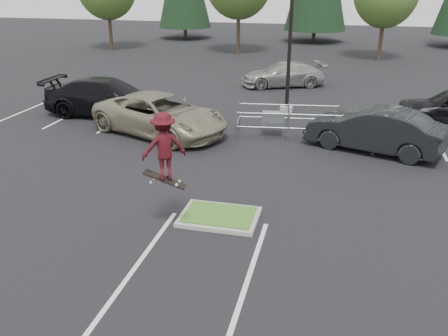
% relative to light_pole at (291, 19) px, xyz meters
% --- Properties ---
extents(ground, '(120.00, 120.00, 0.00)m').
position_rel_light_pole_xyz_m(ground, '(-0.50, -12.00, -4.56)').
color(ground, black).
rests_on(ground, ground).
extents(grass_median, '(2.20, 1.60, 0.16)m').
position_rel_light_pole_xyz_m(grass_median, '(-0.50, -12.00, -4.48)').
color(grass_median, gray).
rests_on(grass_median, ground).
extents(stall_lines, '(22.62, 17.60, 0.01)m').
position_rel_light_pole_xyz_m(stall_lines, '(-1.85, -5.98, -4.56)').
color(stall_lines, silver).
rests_on(stall_lines, ground).
extents(light_pole, '(0.70, 0.60, 10.12)m').
position_rel_light_pole_xyz_m(light_pole, '(0.00, 0.00, 0.00)').
color(light_pole, gray).
rests_on(light_pole, ground).
extents(cart_corral, '(4.55, 2.11, 1.24)m').
position_rel_light_pole_xyz_m(cart_corral, '(0.03, -4.06, -3.78)').
color(cart_corral, '#94989C').
rests_on(cart_corral, ground).
extents(skateboarder, '(1.31, 1.18, 2.03)m').
position_rel_light_pole_xyz_m(skateboarder, '(-1.70, -13.00, -2.12)').
color(skateboarder, black).
rests_on(skateboarder, ground).
extents(car_l_tan, '(6.85, 5.01, 1.73)m').
position_rel_light_pole_xyz_m(car_l_tan, '(-5.00, -4.90, -3.69)').
color(car_l_tan, gray).
rests_on(car_l_tan, ground).
extents(car_l_black, '(6.30, 2.67, 1.81)m').
position_rel_light_pole_xyz_m(car_l_black, '(-8.50, -2.75, -3.65)').
color(car_l_black, black).
rests_on(car_l_black, ground).
extents(car_r_charc, '(5.54, 3.41, 1.73)m').
position_rel_light_pole_xyz_m(car_r_charc, '(4.00, -5.00, -3.70)').
color(car_r_charc, black).
rests_on(car_r_charc, ground).
extents(car_far_silver, '(5.53, 3.88, 1.49)m').
position_rel_light_pole_xyz_m(car_far_silver, '(-0.83, 6.00, -3.82)').
color(car_far_silver, '#9B9C97').
rests_on(car_far_silver, ground).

